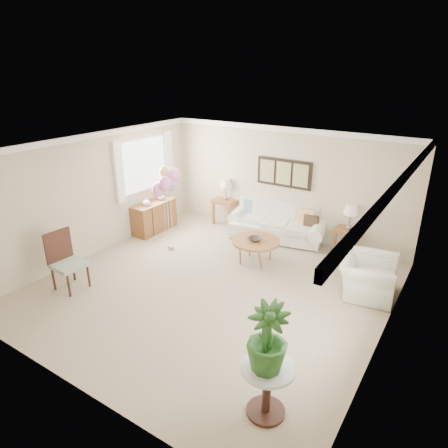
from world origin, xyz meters
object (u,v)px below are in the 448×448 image
sofa (278,225)px  armchair (368,277)px  accent_chair (66,259)px  balloon_cluster (167,182)px  coffee_table (256,242)px

sofa → armchair: size_ratio=2.39×
sofa → accent_chair: bearing=-118.5°
accent_chair → balloon_cluster: size_ratio=0.58×
armchair → balloon_cluster: 4.39m
coffee_table → balloon_cluster: bearing=-164.9°
balloon_cluster → sofa: bearing=47.7°
accent_chair → balloon_cluster: 2.54m
sofa → accent_chair: (-2.26, -4.18, 0.23)m
coffee_table → armchair: armchair is taller
coffee_table → accent_chair: accent_chair is taller
armchair → accent_chair: 5.48m
coffee_table → balloon_cluster: size_ratio=0.53×
sofa → coffee_table: bearing=-83.2°
balloon_cluster → coffee_table: bearing=15.1°
armchair → accent_chair: size_ratio=0.95×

